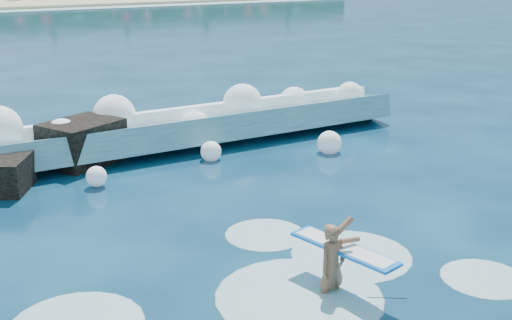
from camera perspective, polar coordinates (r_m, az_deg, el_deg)
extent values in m
plane|color=#07213C|center=(12.99, -1.23, -8.37)|extent=(200.00, 200.00, 0.00)
cube|color=teal|center=(20.10, -7.95, 2.15)|extent=(16.18, 2.46, 1.35)
cube|color=white|center=(20.72, -8.86, 3.73)|extent=(16.18, 1.14, 0.63)
cube|color=black|center=(19.19, -15.15, 1.25)|extent=(2.55, 2.36, 1.43)
imported|color=#8D5B41|center=(11.42, 6.80, -9.44)|extent=(0.62, 0.45, 1.57)
cube|color=blue|center=(11.50, 7.82, -7.80)|extent=(0.93, 2.21, 0.05)
cube|color=white|center=(11.49, 7.82, -7.73)|extent=(0.81, 2.01, 0.05)
cylinder|color=black|center=(10.75, 11.51, -11.93)|extent=(0.01, 0.91, 0.43)
sphere|color=white|center=(19.27, -16.84, 2.00)|extent=(1.05, 1.05, 1.05)
sphere|color=white|center=(20.22, -12.48, 3.86)|extent=(1.31, 1.31, 1.31)
sphere|color=white|center=(20.24, -5.40, 3.07)|extent=(0.92, 0.92, 0.92)
sphere|color=white|center=(21.39, -1.21, 5.05)|extent=(1.31, 1.31, 1.31)
sphere|color=white|center=(23.02, 3.40, 5.19)|extent=(1.07, 1.07, 1.07)
sphere|color=white|center=(23.31, 8.34, 5.74)|extent=(0.95, 0.95, 0.95)
sphere|color=white|center=(17.05, -14.00, -1.43)|extent=(0.54, 0.54, 0.54)
sphere|color=white|center=(18.84, -4.02, 0.76)|extent=(0.61, 0.61, 0.61)
sphere|color=white|center=(19.63, 6.55, 1.52)|extent=(0.74, 0.74, 0.74)
ellipsoid|color=silver|center=(11.52, 3.84, -12.02)|extent=(3.01, 3.01, 0.15)
ellipsoid|color=silver|center=(13.09, 8.45, -8.38)|extent=(2.44, 2.44, 0.12)
ellipsoid|color=silver|center=(13.86, 0.83, -6.64)|extent=(1.76, 1.76, 0.09)
ellipsoid|color=silver|center=(12.81, 19.64, -9.89)|extent=(1.62, 1.62, 0.08)
cube|color=#8C664C|center=(81.12, -19.46, 13.16)|extent=(0.35, 0.22, 1.58)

